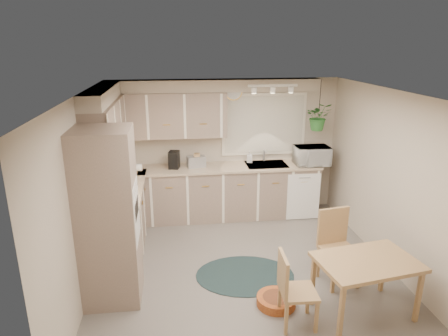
# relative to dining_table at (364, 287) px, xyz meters

# --- Properties ---
(floor) EXTENTS (4.20, 4.20, 0.00)m
(floor) POSITION_rel_dining_table_xyz_m (-1.19, 1.06, -0.34)
(floor) COLOR #655F59
(floor) RESTS_ON ground
(ceiling) EXTENTS (4.20, 4.20, 0.00)m
(ceiling) POSITION_rel_dining_table_xyz_m (-1.19, 1.06, 2.06)
(ceiling) COLOR white
(ceiling) RESTS_ON wall_back
(wall_back) EXTENTS (4.00, 0.04, 2.40)m
(wall_back) POSITION_rel_dining_table_xyz_m (-1.19, 3.16, 0.86)
(wall_back) COLOR #B6A996
(wall_back) RESTS_ON floor
(wall_front) EXTENTS (4.00, 0.04, 2.40)m
(wall_front) POSITION_rel_dining_table_xyz_m (-1.19, -1.04, 0.86)
(wall_front) COLOR #B6A996
(wall_front) RESTS_ON floor
(wall_left) EXTENTS (0.04, 4.20, 2.40)m
(wall_left) POSITION_rel_dining_table_xyz_m (-3.19, 1.06, 0.86)
(wall_left) COLOR #B6A996
(wall_left) RESTS_ON floor
(wall_right) EXTENTS (0.04, 4.20, 2.40)m
(wall_right) POSITION_rel_dining_table_xyz_m (0.81, 1.06, 0.86)
(wall_right) COLOR #B6A996
(wall_right) RESTS_ON floor
(base_cab_left) EXTENTS (0.60, 1.85, 0.90)m
(base_cab_left) POSITION_rel_dining_table_xyz_m (-2.89, 1.93, 0.11)
(base_cab_left) COLOR gray
(base_cab_left) RESTS_ON floor
(base_cab_back) EXTENTS (3.60, 0.60, 0.90)m
(base_cab_back) POSITION_rel_dining_table_xyz_m (-1.39, 2.86, 0.11)
(base_cab_back) COLOR gray
(base_cab_back) RESTS_ON floor
(counter_left) EXTENTS (0.64, 1.89, 0.04)m
(counter_left) POSITION_rel_dining_table_xyz_m (-2.88, 1.93, 0.58)
(counter_left) COLOR tan
(counter_left) RESTS_ON base_cab_left
(counter_back) EXTENTS (3.64, 0.64, 0.04)m
(counter_back) POSITION_rel_dining_table_xyz_m (-1.39, 2.85, 0.58)
(counter_back) COLOR tan
(counter_back) RESTS_ON base_cab_back
(oven_stack) EXTENTS (0.65, 0.65, 2.10)m
(oven_stack) POSITION_rel_dining_table_xyz_m (-2.87, 0.68, 0.71)
(oven_stack) COLOR gray
(oven_stack) RESTS_ON floor
(wall_oven_face) EXTENTS (0.02, 0.56, 0.58)m
(wall_oven_face) POSITION_rel_dining_table_xyz_m (-2.55, 0.68, 0.71)
(wall_oven_face) COLOR white
(wall_oven_face) RESTS_ON oven_stack
(upper_cab_left) EXTENTS (0.35, 2.00, 0.75)m
(upper_cab_left) POSITION_rel_dining_table_xyz_m (-3.02, 2.06, 1.48)
(upper_cab_left) COLOR gray
(upper_cab_left) RESTS_ON wall_left
(upper_cab_back) EXTENTS (2.00, 0.35, 0.75)m
(upper_cab_back) POSITION_rel_dining_table_xyz_m (-2.19, 2.98, 1.48)
(upper_cab_back) COLOR gray
(upper_cab_back) RESTS_ON wall_back
(soffit_left) EXTENTS (0.30, 2.00, 0.20)m
(soffit_left) POSITION_rel_dining_table_xyz_m (-3.04, 2.06, 1.96)
(soffit_left) COLOR #B6A996
(soffit_left) RESTS_ON wall_left
(soffit_back) EXTENTS (3.60, 0.30, 0.20)m
(soffit_back) POSITION_rel_dining_table_xyz_m (-1.39, 3.01, 1.96)
(soffit_back) COLOR #B6A996
(soffit_back) RESTS_ON wall_back
(cooktop) EXTENTS (0.52, 0.58, 0.02)m
(cooktop) POSITION_rel_dining_table_xyz_m (-2.87, 1.36, 0.60)
(cooktop) COLOR white
(cooktop) RESTS_ON counter_left
(range_hood) EXTENTS (0.40, 0.60, 0.14)m
(range_hood) POSITION_rel_dining_table_xyz_m (-2.89, 1.36, 1.06)
(range_hood) COLOR white
(range_hood) RESTS_ON upper_cab_left
(window_blinds) EXTENTS (1.40, 0.02, 1.00)m
(window_blinds) POSITION_rel_dining_table_xyz_m (-0.49, 3.13, 1.26)
(window_blinds) COLOR beige
(window_blinds) RESTS_ON wall_back
(window_frame) EXTENTS (1.50, 0.02, 1.10)m
(window_frame) POSITION_rel_dining_table_xyz_m (-0.49, 3.14, 1.26)
(window_frame) COLOR white
(window_frame) RESTS_ON wall_back
(sink) EXTENTS (0.70, 0.48, 0.10)m
(sink) POSITION_rel_dining_table_xyz_m (-0.49, 2.86, 0.56)
(sink) COLOR #A6AAAE
(sink) RESTS_ON counter_back
(dishwasher_front) EXTENTS (0.58, 0.02, 0.83)m
(dishwasher_front) POSITION_rel_dining_table_xyz_m (0.11, 2.55, 0.08)
(dishwasher_front) COLOR white
(dishwasher_front) RESTS_ON base_cab_back
(track_light_bar) EXTENTS (0.80, 0.04, 0.04)m
(track_light_bar) POSITION_rel_dining_table_xyz_m (-0.49, 2.61, 1.99)
(track_light_bar) COLOR white
(track_light_bar) RESTS_ON ceiling
(wall_clock) EXTENTS (0.30, 0.03, 0.30)m
(wall_clock) POSITION_rel_dining_table_xyz_m (-1.04, 3.13, 1.84)
(wall_clock) COLOR gold
(wall_clock) RESTS_ON wall_back
(dining_table) EXTENTS (1.19, 0.89, 0.68)m
(dining_table) POSITION_rel_dining_table_xyz_m (0.00, 0.00, 0.00)
(dining_table) COLOR #AB8055
(dining_table) RESTS_ON floor
(chair_left) EXTENTS (0.42, 0.42, 0.86)m
(chair_left) POSITION_rel_dining_table_xyz_m (-0.80, -0.09, 0.09)
(chair_left) COLOR #AB8055
(chair_left) RESTS_ON floor
(chair_back) EXTENTS (0.52, 0.52, 0.96)m
(chair_back) POSITION_rel_dining_table_xyz_m (-0.04, 0.62, 0.14)
(chair_back) COLOR #AB8055
(chair_back) RESTS_ON floor
(braided_rug) EXTENTS (1.42, 1.13, 0.01)m
(braided_rug) POSITION_rel_dining_table_xyz_m (-1.20, 0.92, -0.34)
(braided_rug) COLOR black
(braided_rug) RESTS_ON floor
(pet_bed) EXTENTS (0.47, 0.47, 0.11)m
(pet_bed) POSITION_rel_dining_table_xyz_m (-0.94, 0.26, -0.29)
(pet_bed) COLOR #AB6422
(pet_bed) RESTS_ON floor
(microwave) EXTENTS (0.59, 0.33, 0.40)m
(microwave) POSITION_rel_dining_table_xyz_m (0.29, 2.76, 0.80)
(microwave) COLOR white
(microwave) RESTS_ON counter_back
(soap_bottle) EXTENTS (0.13, 0.22, 0.10)m
(soap_bottle) POSITION_rel_dining_table_xyz_m (-0.76, 3.01, 0.65)
(soap_bottle) COLOR white
(soap_bottle) RESTS_ON counter_back
(hanging_plant) EXTENTS (0.50, 0.54, 0.37)m
(hanging_plant) POSITION_rel_dining_table_xyz_m (0.36, 2.76, 1.39)
(hanging_plant) COLOR #2A6A2A
(hanging_plant) RESTS_ON ceiling
(coffee_maker) EXTENTS (0.20, 0.23, 0.29)m
(coffee_maker) POSITION_rel_dining_table_xyz_m (-2.09, 2.86, 0.75)
(coffee_maker) COLOR black
(coffee_maker) RESTS_ON counter_back
(toaster) EXTENTS (0.33, 0.23, 0.19)m
(toaster) POSITION_rel_dining_table_xyz_m (-1.71, 2.88, 0.69)
(toaster) COLOR #A6AAAE
(toaster) RESTS_ON counter_back
(knife_block) EXTENTS (0.12, 0.12, 0.23)m
(knife_block) POSITION_rel_dining_table_xyz_m (-1.70, 2.91, 0.71)
(knife_block) COLOR #AB8055
(knife_block) RESTS_ON counter_back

